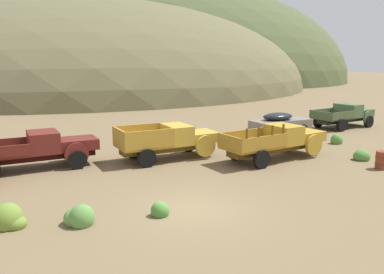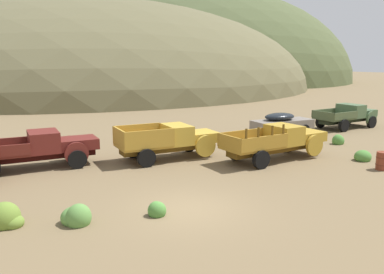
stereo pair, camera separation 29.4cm
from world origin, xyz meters
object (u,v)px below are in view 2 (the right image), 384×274
object	(u,v)px
truck_mustard	(281,141)
truck_weathered_green	(350,115)
truck_oxblood	(42,149)
car_primer_gray	(284,122)
truck_faded_yellow	(174,140)
oil_drum_foreground	(382,161)

from	to	relation	value
truck_mustard	truck_weathered_green	xyz separation A→B (m)	(12.29, 4.34, -0.03)
truck_oxblood	car_primer_gray	world-z (taller)	truck_oxblood
truck_faded_yellow	truck_weathered_green	bearing A→B (deg)	10.13
truck_oxblood	car_primer_gray	size ratio (longest dim) A/B	1.29
truck_faded_yellow	truck_weathered_green	world-z (taller)	truck_faded_yellow
truck_mustard	truck_weathered_green	distance (m)	13.04
truck_faded_yellow	car_primer_gray	distance (m)	11.04
truck_faded_yellow	oil_drum_foreground	distance (m)	10.88
truck_faded_yellow	car_primer_gray	size ratio (longest dim) A/B	1.14
truck_faded_yellow	truck_mustard	size ratio (longest dim) A/B	0.91
truck_faded_yellow	truck_mustard	world-z (taller)	truck_mustard
truck_mustard	truck_weathered_green	size ratio (longest dim) A/B	1.14
truck_faded_yellow	truck_oxblood	bearing A→B (deg)	169.97
truck_faded_yellow	oil_drum_foreground	size ratio (longest dim) A/B	6.42
truck_oxblood	truck_weathered_green	xyz separation A→B (m)	(23.85, -1.05, -0.00)
truck_oxblood	truck_weathered_green	bearing A→B (deg)	4.32
truck_faded_yellow	truck_weathered_green	xyz separation A→B (m)	(17.23, 0.96, -0.04)
oil_drum_foreground	truck_weathered_green	bearing A→B (deg)	42.20
truck_mustard	truck_weathered_green	bearing A→B (deg)	21.22
truck_oxblood	truck_weathered_green	size ratio (longest dim) A/B	1.18
truck_mustard	truck_weathered_green	world-z (taller)	truck_mustard
oil_drum_foreground	truck_faded_yellow	bearing A→B (deg)	133.91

